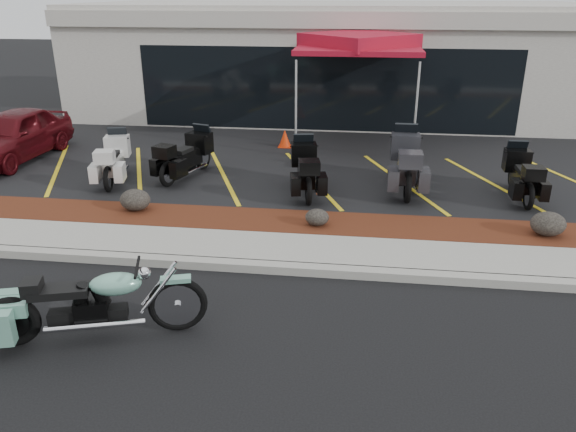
# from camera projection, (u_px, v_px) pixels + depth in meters

# --- Properties ---
(ground) EXTENTS (90.00, 90.00, 0.00)m
(ground) POSITION_uv_depth(u_px,v_px,m) (277.00, 299.00, 8.72)
(ground) COLOR black
(ground) RESTS_ON ground
(curb) EXTENTS (24.00, 0.25, 0.15)m
(curb) POSITION_uv_depth(u_px,v_px,m) (285.00, 268.00, 9.52)
(curb) COLOR gray
(curb) RESTS_ON ground
(sidewalk) EXTENTS (24.00, 1.20, 0.15)m
(sidewalk) POSITION_uv_depth(u_px,v_px,m) (290.00, 250.00, 10.16)
(sidewalk) COLOR gray
(sidewalk) RESTS_ON ground
(mulch_bed) EXTENTS (24.00, 1.20, 0.16)m
(mulch_bed) POSITION_uv_depth(u_px,v_px,m) (298.00, 225.00, 11.26)
(mulch_bed) COLOR #3B170D
(mulch_bed) RESTS_ON ground
(upper_lot) EXTENTS (26.00, 9.60, 0.15)m
(upper_lot) POSITION_uv_depth(u_px,v_px,m) (319.00, 153.00, 16.23)
(upper_lot) COLOR black
(upper_lot) RESTS_ON ground
(dealership_building) EXTENTS (18.00, 8.16, 4.00)m
(dealership_building) POSITION_uv_depth(u_px,v_px,m) (332.00, 59.00, 21.26)
(dealership_building) COLOR #A59D95
(dealership_building) RESTS_ON ground
(boulder_left) EXTENTS (0.64, 0.53, 0.45)m
(boulder_left) POSITION_uv_depth(u_px,v_px,m) (135.00, 200.00, 11.71)
(boulder_left) COLOR black
(boulder_left) RESTS_ON mulch_bed
(boulder_mid) EXTENTS (0.47, 0.39, 0.33)m
(boulder_mid) POSITION_uv_depth(u_px,v_px,m) (317.00, 217.00, 10.98)
(boulder_mid) COLOR black
(boulder_mid) RESTS_ON mulch_bed
(boulder_right) EXTENTS (0.64, 0.54, 0.46)m
(boulder_right) POSITION_uv_depth(u_px,v_px,m) (548.00, 224.00, 10.51)
(boulder_right) COLOR black
(boulder_right) RESTS_ON mulch_bed
(hero_cruiser) EXTENTS (3.18, 1.63, 1.08)m
(hero_cruiser) POSITION_uv_depth(u_px,v_px,m) (177.00, 297.00, 7.72)
(hero_cruiser) COLOR #6CA892
(hero_cruiser) RESTS_ON ground
(touring_white) EXTENTS (1.18, 2.13, 1.17)m
(touring_white) POSITION_uv_depth(u_px,v_px,m) (119.00, 150.00, 14.01)
(touring_white) COLOR silver
(touring_white) RESTS_ON upper_lot
(touring_black_front) EXTENTS (1.37, 2.19, 1.19)m
(touring_black_front) POSITION_uv_depth(u_px,v_px,m) (202.00, 147.00, 14.26)
(touring_black_front) COLOR black
(touring_black_front) RESTS_ON upper_lot
(touring_black_mid) EXTENTS (1.15, 2.18, 1.20)m
(touring_black_mid) POSITION_uv_depth(u_px,v_px,m) (303.00, 158.00, 13.27)
(touring_black_mid) COLOR black
(touring_black_mid) RESTS_ON upper_lot
(touring_grey) EXTENTS (0.91, 2.37, 1.37)m
(touring_grey) POSITION_uv_depth(u_px,v_px,m) (404.00, 151.00, 13.54)
(touring_grey) COLOR #2B2C30
(touring_grey) RESTS_ON upper_lot
(touring_black_rear) EXTENTS (0.77, 1.97, 1.14)m
(touring_black_rear) POSITION_uv_depth(u_px,v_px,m) (515.00, 164.00, 12.93)
(touring_black_rear) COLOR black
(touring_black_rear) RESTS_ON upper_lot
(parked_car) EXTENTS (1.78, 4.04, 1.35)m
(parked_car) POSITION_uv_depth(u_px,v_px,m) (12.00, 135.00, 15.08)
(parked_car) COLOR #4B0A0F
(parked_car) RESTS_ON upper_lot
(traffic_cone) EXTENTS (0.37, 0.37, 0.51)m
(traffic_cone) POSITION_uv_depth(u_px,v_px,m) (285.00, 138.00, 16.46)
(traffic_cone) COLOR red
(traffic_cone) RESTS_ON upper_lot
(popup_canopy) EXTENTS (4.31, 4.31, 3.17)m
(popup_canopy) POSITION_uv_depth(u_px,v_px,m) (359.00, 44.00, 15.79)
(popup_canopy) COLOR silver
(popup_canopy) RESTS_ON upper_lot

